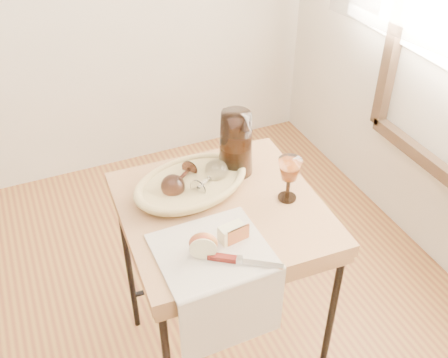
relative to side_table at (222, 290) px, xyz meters
name	(u,v)px	position (x,y,z in m)	size (l,w,h in m)	color
side_table	(222,290)	(0.00, 0.00, 0.00)	(0.61, 0.61, 0.78)	brown
tea_towel	(212,251)	(-0.10, -0.17, 0.39)	(0.31, 0.28, 0.01)	white
bread_basket	(191,186)	(-0.06, 0.11, 0.41)	(0.35, 0.24, 0.05)	#A48749
goblet_lying_a	(180,178)	(-0.09, 0.12, 0.44)	(0.12, 0.08, 0.08)	#4D2C23
goblet_lying_b	(208,178)	(-0.01, 0.09, 0.44)	(0.13, 0.08, 0.08)	white
pitcher	(236,143)	(0.12, 0.15, 0.50)	(0.16, 0.24, 0.26)	black
wine_goblet	(289,179)	(0.21, -0.05, 0.47)	(0.07, 0.07, 0.15)	white
apple_half	(203,244)	(-0.13, -0.17, 0.43)	(0.08, 0.04, 0.07)	red
apple_wedge	(232,233)	(-0.03, -0.15, 0.42)	(0.07, 0.04, 0.05)	beige
table_knife	(242,260)	(-0.05, -0.25, 0.40)	(0.20, 0.02, 0.02)	silver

